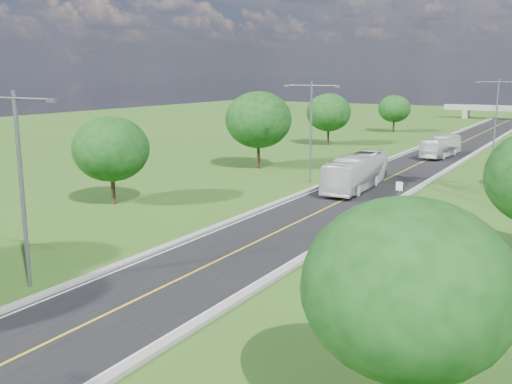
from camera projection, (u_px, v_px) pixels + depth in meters
ground at (412, 167)px, 66.56m from camera, size 260.00×260.00×0.00m
road at (426, 160)px, 71.58m from camera, size 8.00×150.00×0.06m
curb_left at (393, 157)px, 73.71m from camera, size 0.50×150.00×0.22m
curb_right at (461, 162)px, 69.42m from camera, size 0.50×150.00×0.22m
speed_limit_sign at (399, 191)px, 45.15m from camera, size 0.55×0.09×2.40m
overpass at (511, 109)px, 133.10m from camera, size 30.00×3.00×3.20m
streetlight_near_left at (20, 173)px, 28.16m from camera, size 5.90×0.25×10.00m
streetlight_mid_left at (311, 123)px, 55.81m from camera, size 5.90×0.25×10.00m
streetlight_far_right at (497, 109)px, 77.39m from camera, size 5.90×0.25×10.00m
tree_lb at (111, 149)px, 46.89m from camera, size 6.30×6.30×7.33m
tree_lc at (258, 120)px, 64.63m from camera, size 7.56×7.56×8.79m
tree_ld at (329, 112)px, 85.87m from camera, size 6.72×6.72×7.82m
tree_le at (394, 109)px, 104.85m from camera, size 5.88×5.88×6.84m
tree_ra at (408, 288)px, 16.63m from camera, size 6.30×6.30×7.33m
bus_outbound at (441, 147)px, 73.97m from camera, size 3.14×9.90×2.71m
bus_inbound at (356, 172)px, 53.31m from camera, size 3.27×11.76×3.24m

